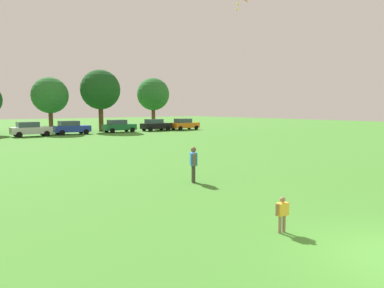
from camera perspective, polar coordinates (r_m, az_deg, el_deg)
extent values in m
plane|color=#42842D|center=(34.25, -23.31, -0.17)|extent=(160.00, 160.00, 0.00)
cylinder|color=#8C7259|center=(9.85, 13.82, -12.33)|extent=(0.09, 0.09, 0.47)
cylinder|color=#8C7259|center=(9.94, 14.43, -12.17)|extent=(0.09, 0.09, 0.47)
cube|color=yellow|center=(9.78, 14.19, -10.00)|extent=(0.33, 0.22, 0.33)
cylinder|color=#936B4C|center=(9.65, 13.34, -10.14)|extent=(0.07, 0.07, 0.31)
cylinder|color=#936B4C|center=(9.91, 15.01, -9.76)|extent=(0.07, 0.07, 0.31)
sphere|color=#936B4C|center=(9.71, 14.22, -8.58)|extent=(0.15, 0.15, 0.15)
cylinder|color=#3F3833|center=(15.65, 0.28, -4.84)|extent=(0.14, 0.14, 0.77)
cylinder|color=#3F3833|center=(15.87, 0.18, -4.69)|extent=(0.14, 0.14, 0.77)
cube|color=#337FCC|center=(15.65, 0.23, -2.39)|extent=(0.51, 0.59, 0.55)
cylinder|color=brown|center=(15.34, 0.36, -2.50)|extent=(0.11, 0.11, 0.51)
cylinder|color=brown|center=(15.96, 0.09, -2.18)|extent=(0.11, 0.11, 0.51)
sphere|color=brown|center=(15.60, 0.23, -0.90)|extent=(0.24, 0.24, 0.24)
sphere|color=yellow|center=(16.33, 7.30, 21.20)|extent=(0.10, 0.10, 0.10)
sphere|color=yellow|center=(16.24, 7.15, 20.48)|extent=(0.10, 0.10, 0.10)
cube|color=silver|center=(44.89, -24.22, 1.99)|extent=(4.30, 1.80, 0.76)
cube|color=#334756|center=(44.78, -24.68, 2.83)|extent=(2.24, 1.58, 0.60)
cylinder|color=black|center=(46.13, -22.68, 1.66)|extent=(0.64, 0.22, 0.64)
cylinder|color=black|center=(44.40, -22.10, 1.54)|extent=(0.64, 0.22, 0.64)
cylinder|color=black|center=(45.49, -26.25, 1.46)|extent=(0.64, 0.22, 0.64)
cylinder|color=black|center=(43.73, -25.79, 1.33)|extent=(0.64, 0.22, 0.64)
cube|color=#1E38AD|center=(46.58, -18.59, 2.31)|extent=(4.30, 1.80, 0.76)
cube|color=#334756|center=(46.44, -19.02, 3.13)|extent=(2.24, 1.58, 0.60)
cylinder|color=black|center=(47.93, -17.27, 1.99)|extent=(0.64, 0.22, 0.64)
cylinder|color=black|center=(46.25, -16.50, 1.88)|extent=(0.64, 0.22, 0.64)
cylinder|color=black|center=(47.01, -20.62, 1.81)|extent=(0.64, 0.22, 0.64)
cylinder|color=black|center=(45.30, -19.96, 1.70)|extent=(0.64, 0.22, 0.64)
cube|color=#196B38|center=(49.11, -11.47, 2.66)|extent=(4.30, 1.80, 0.76)
cube|color=#334756|center=(48.93, -11.84, 3.44)|extent=(2.24, 1.58, 0.60)
cylinder|color=black|center=(50.58, -10.41, 2.34)|extent=(0.64, 0.22, 0.64)
cylinder|color=black|center=(48.99, -9.46, 2.25)|extent=(0.64, 0.22, 0.64)
cylinder|color=black|center=(49.33, -13.44, 2.19)|extent=(0.64, 0.22, 0.64)
cylinder|color=black|center=(47.70, -12.57, 2.09)|extent=(0.64, 0.22, 0.64)
cube|color=black|center=(51.32, -5.73, 2.88)|extent=(4.30, 1.80, 0.76)
cube|color=#334756|center=(51.12, -6.07, 3.62)|extent=(2.24, 1.58, 0.60)
cylinder|color=black|center=(52.88, -4.89, 2.56)|extent=(0.64, 0.22, 0.64)
cylinder|color=black|center=(51.37, -3.81, 2.47)|extent=(0.64, 0.22, 0.64)
cylinder|color=black|center=(51.38, -7.65, 2.43)|extent=(0.64, 0.22, 0.64)
cylinder|color=black|center=(49.82, -6.62, 2.34)|extent=(0.64, 0.22, 0.64)
cube|color=orange|center=(53.44, -1.14, 3.02)|extent=(4.30, 1.80, 0.76)
cube|color=#334756|center=(53.21, -1.44, 3.74)|extent=(2.24, 1.58, 0.60)
cylinder|color=black|center=(55.05, -0.46, 2.70)|extent=(0.64, 0.22, 0.64)
cylinder|color=black|center=(53.62, 0.69, 2.62)|extent=(0.64, 0.22, 0.64)
cylinder|color=black|center=(53.36, -2.98, 2.60)|extent=(0.64, 0.22, 0.64)
cylinder|color=black|center=(51.88, -1.86, 2.51)|extent=(0.64, 0.22, 0.64)
cylinder|color=brown|center=(49.54, -21.54, 3.28)|extent=(0.54, 0.54, 2.92)
sphere|color=#286B2D|center=(49.53, -21.69, 7.23)|extent=(4.61, 4.61, 4.61)
cylinder|color=brown|center=(51.46, -14.28, 3.88)|extent=(0.64, 0.64, 3.46)
sphere|color=#194C1E|center=(51.50, -14.39, 8.39)|extent=(5.46, 5.46, 5.46)
cylinder|color=brown|center=(58.04, -6.17, 4.12)|extent=(0.60, 0.60, 3.26)
sphere|color=#286B2D|center=(58.06, -6.21, 7.90)|extent=(5.15, 5.15, 5.15)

